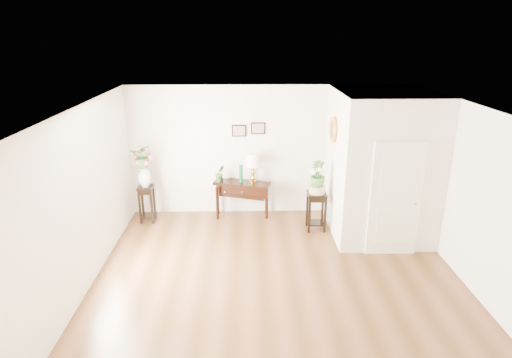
{
  "coord_description": "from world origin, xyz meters",
  "views": [
    {
      "loc": [
        -0.49,
        -6.09,
        3.88
      ],
      "look_at": [
        -0.33,
        1.3,
        1.27
      ],
      "focal_mm": 30.0,
      "sensor_mm": 36.0,
      "label": 1
    }
  ],
  "objects_px": {
    "table_lamp": "(253,166)",
    "plant_stand_b": "(316,211)",
    "plant_stand_a": "(147,204)",
    "console_table": "(242,199)"
  },
  "relations": [
    {
      "from": "table_lamp",
      "to": "plant_stand_a",
      "type": "relative_size",
      "value": 0.8
    },
    {
      "from": "plant_stand_a",
      "to": "plant_stand_b",
      "type": "xyz_separation_m",
      "value": [
        3.5,
        -0.46,
        0.0
      ]
    },
    {
      "from": "table_lamp",
      "to": "plant_stand_b",
      "type": "bearing_deg",
      "value": -28.23
    },
    {
      "from": "table_lamp",
      "to": "plant_stand_b",
      "type": "distance_m",
      "value": 1.61
    },
    {
      "from": "console_table",
      "to": "table_lamp",
      "type": "relative_size",
      "value": 1.87
    },
    {
      "from": "console_table",
      "to": "plant_stand_b",
      "type": "relative_size",
      "value": 1.48
    },
    {
      "from": "plant_stand_a",
      "to": "plant_stand_b",
      "type": "distance_m",
      "value": 3.53
    },
    {
      "from": "console_table",
      "to": "table_lamp",
      "type": "distance_m",
      "value": 0.78
    },
    {
      "from": "table_lamp",
      "to": "plant_stand_b",
      "type": "relative_size",
      "value": 0.8
    },
    {
      "from": "table_lamp",
      "to": "plant_stand_b",
      "type": "height_order",
      "value": "table_lamp"
    }
  ]
}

